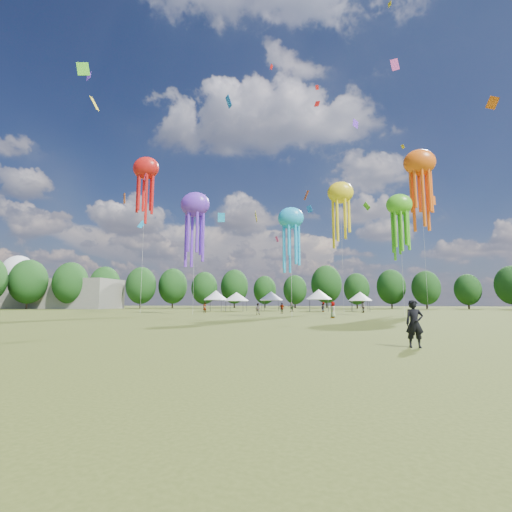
# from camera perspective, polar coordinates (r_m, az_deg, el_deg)

# --- Properties ---
(ground) EXTENTS (300.00, 300.00, 0.00)m
(ground) POSITION_cam_1_polar(r_m,az_deg,el_deg) (17.69, -2.20, -13.19)
(ground) COLOR #384416
(ground) RESTS_ON ground
(observer_main) EXTENTS (0.72, 0.49, 1.92)m
(observer_main) POSITION_cam_1_polar(r_m,az_deg,el_deg) (16.23, 23.75, -9.73)
(observer_main) COLOR black
(observer_main) RESTS_ON ground
(spectator_near) EXTENTS (0.90, 0.76, 1.63)m
(spectator_near) POSITION_cam_1_polar(r_m,az_deg,el_deg) (52.83, 0.27, -8.36)
(spectator_near) COLOR gray
(spectator_near) RESTS_ON ground
(spectators_far) EXTENTS (26.85, 32.07, 1.91)m
(spectators_far) POSITION_cam_1_polar(r_m,az_deg,el_deg) (62.97, 8.71, -8.03)
(spectators_far) COLOR gray
(spectators_far) RESTS_ON ground
(festival_tents) EXTENTS (32.61, 11.03, 4.25)m
(festival_tents) POSITION_cam_1_polar(r_m,az_deg,el_deg) (72.03, 3.74, -6.27)
(festival_tents) COLOR #47474C
(festival_tents) RESTS_ON ground
(show_kites) EXTENTS (52.58, 29.84, 30.48)m
(show_kites) POSITION_cam_1_polar(r_m,az_deg,el_deg) (63.03, 9.96, 9.58)
(show_kites) COLOR #6A2FD1
(show_kites) RESTS_ON ground
(small_kites) EXTENTS (70.00, 62.18, 44.91)m
(small_kites) POSITION_cam_1_polar(r_m,az_deg,el_deg) (65.79, 3.94, 17.96)
(small_kites) COLOR #6A2FD1
(small_kites) RESTS_ON ground
(treeline) EXTENTS (201.57, 95.24, 13.43)m
(treeline) POSITION_cam_1_polar(r_m,az_deg,el_deg) (80.20, 4.97, -3.87)
(treeline) COLOR #38281C
(treeline) RESTS_ON ground
(hangar) EXTENTS (40.00, 12.00, 8.00)m
(hangar) POSITION_cam_1_polar(r_m,az_deg,el_deg) (117.09, -30.02, -5.23)
(hangar) COLOR gray
(hangar) RESTS_ON ground
(radome) EXTENTS (9.00, 9.00, 16.00)m
(radome) POSITION_cam_1_polar(r_m,az_deg,el_deg) (132.52, -33.45, -2.53)
(radome) COLOR white
(radome) RESTS_ON ground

